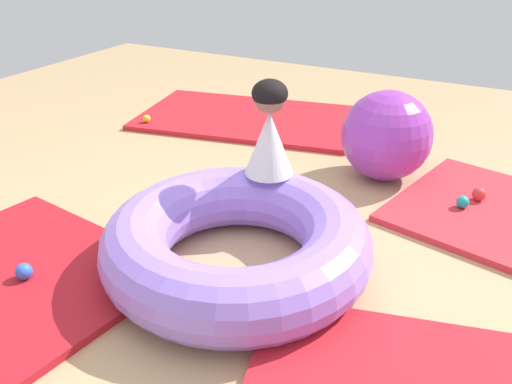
# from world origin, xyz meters

# --- Properties ---
(ground_plane) EXTENTS (8.00, 8.00, 0.00)m
(ground_plane) POSITION_xyz_m (0.00, 0.00, 0.00)
(ground_plane) COLOR tan
(gym_mat_far_left) EXTENTS (1.99, 1.40, 0.04)m
(gym_mat_far_left) POSITION_xyz_m (-0.99, 1.99, 0.02)
(gym_mat_far_left) COLOR red
(gym_mat_far_left) RESTS_ON ground
(gym_mat_center_rear) EXTENTS (1.40, 1.24, 0.04)m
(gym_mat_center_rear) POSITION_xyz_m (-0.89, -0.54, 0.02)
(gym_mat_center_rear) COLOR #B21923
(gym_mat_center_rear) RESTS_ON ground
(inflatable_cushion) EXTENTS (1.30, 1.30, 0.33)m
(inflatable_cushion) POSITION_xyz_m (0.01, 0.02, 0.16)
(inflatable_cushion) COLOR #9975EA
(inflatable_cushion) RESTS_ON ground
(child_in_white) EXTENTS (0.37, 0.37, 0.51)m
(child_in_white) POSITION_xyz_m (-0.05, 0.49, 0.58)
(child_in_white) COLOR white
(child_in_white) RESTS_ON inflatable_cushion
(play_ball_red) EXTENTS (0.08, 0.08, 0.08)m
(play_ball_red) POSITION_xyz_m (0.96, 1.28, 0.08)
(play_ball_red) COLOR red
(play_ball_red) RESTS_ON gym_mat_near_left
(play_ball_blue) EXTENTS (0.08, 0.08, 0.08)m
(play_ball_blue) POSITION_xyz_m (-0.82, -0.54, 0.08)
(play_ball_blue) COLOR blue
(play_ball_blue) RESTS_ON gym_mat_center_rear
(play_ball_yellow) EXTENTS (0.06, 0.06, 0.06)m
(play_ball_yellow) POSITION_xyz_m (-1.66, 1.45, 0.07)
(play_ball_yellow) COLOR yellow
(play_ball_yellow) RESTS_ON gym_mat_far_left
(play_ball_teal) EXTENTS (0.07, 0.07, 0.07)m
(play_ball_teal) POSITION_xyz_m (0.89, 1.14, 0.08)
(play_ball_teal) COLOR teal
(play_ball_teal) RESTS_ON gym_mat_near_left
(exercise_ball_large) EXTENTS (0.59, 0.59, 0.59)m
(exercise_ball_large) POSITION_xyz_m (0.34, 1.42, 0.29)
(exercise_ball_large) COLOR purple
(exercise_ball_large) RESTS_ON ground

